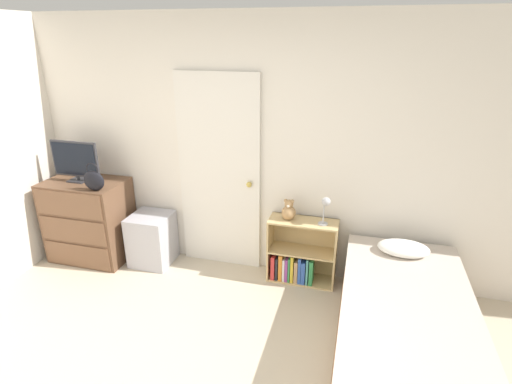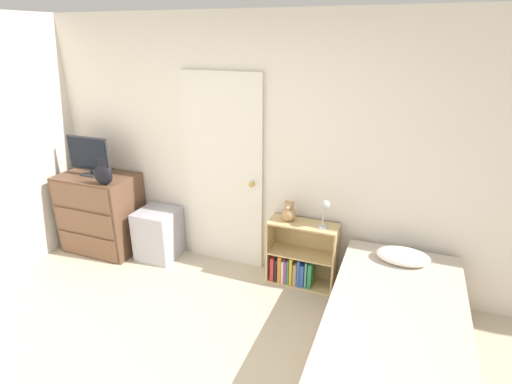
% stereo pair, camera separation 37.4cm
% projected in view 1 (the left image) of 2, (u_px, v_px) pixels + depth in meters
% --- Properties ---
extents(wall_back, '(10.00, 0.06, 2.55)m').
position_uv_depth(wall_back, '(252.00, 150.00, 3.92)').
color(wall_back, silver).
rests_on(wall_back, ground_plane).
extents(door_closed, '(0.86, 0.09, 2.02)m').
position_uv_depth(door_closed, '(219.00, 175.00, 4.05)').
color(door_closed, silver).
rests_on(door_closed, ground_plane).
extents(dresser, '(0.84, 0.55, 0.89)m').
position_uv_depth(dresser, '(89.00, 220.00, 4.36)').
color(dresser, brown).
rests_on(dresser, ground_plane).
extents(tv, '(0.53, 0.16, 0.43)m').
position_uv_depth(tv, '(75.00, 161.00, 4.13)').
color(tv, '#2D2D33').
rests_on(tv, dresser).
extents(handbag, '(0.22, 0.10, 0.29)m').
position_uv_depth(handbag, '(94.00, 180.00, 3.92)').
color(handbag, black).
rests_on(handbag, dresser).
extents(storage_bin, '(0.42, 0.42, 0.56)m').
position_uv_depth(storage_bin, '(152.00, 239.00, 4.31)').
color(storage_bin, '#ADADB7').
rests_on(storage_bin, ground_plane).
extents(bookshelf, '(0.67, 0.26, 0.66)m').
position_uv_depth(bookshelf, '(298.00, 258.00, 4.00)').
color(bookshelf, tan).
rests_on(bookshelf, ground_plane).
extents(teddy_bear, '(0.14, 0.14, 0.21)m').
position_uv_depth(teddy_bear, '(289.00, 211.00, 3.84)').
color(teddy_bear, tan).
rests_on(teddy_bear, bookshelf).
extents(desk_lamp, '(0.10, 0.10, 0.28)m').
position_uv_depth(desk_lamp, '(325.00, 206.00, 3.69)').
color(desk_lamp, '#B2B2B7').
rests_on(desk_lamp, bookshelf).
extents(bed, '(0.98, 1.95, 0.64)m').
position_uv_depth(bed, '(404.00, 328.00, 3.02)').
color(bed, '#996B47').
rests_on(bed, ground_plane).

